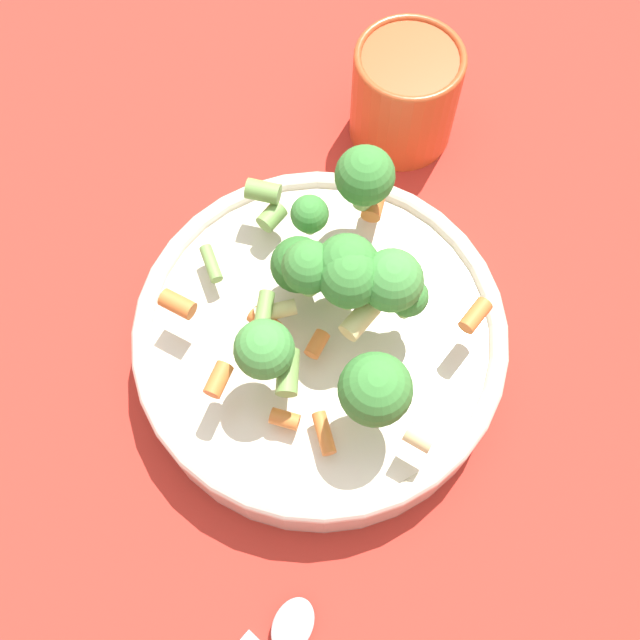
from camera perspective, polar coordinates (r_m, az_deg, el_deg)
name	(u,v)px	position (r m, az deg, el deg)	size (l,w,h in m)	color
ground_plane	(320,353)	(0.57, 0.00, -2.50)	(3.00, 3.00, 0.00)	#B72D23
bowl	(320,340)	(0.55, 0.00, -1.50)	(0.27, 0.27, 0.05)	beige
pasta_salad	(340,286)	(0.49, 1.56, 2.57)	(0.23, 0.20, 0.08)	#8CB766
cup	(405,94)	(0.64, 6.49, 16.75)	(0.09, 0.09, 0.09)	#CC4C23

